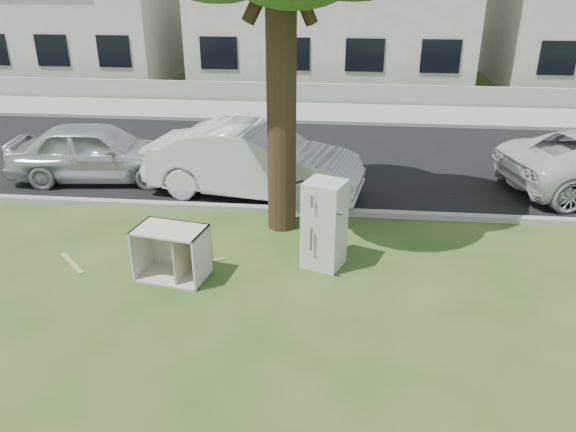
# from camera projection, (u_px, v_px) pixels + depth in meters

# --- Properties ---
(ground) EXTENTS (120.00, 120.00, 0.00)m
(ground) POSITION_uv_depth(u_px,v_px,m) (294.00, 273.00, 9.30)
(ground) COLOR #2C481A
(road) EXTENTS (120.00, 7.00, 0.01)m
(road) POSITION_uv_depth(u_px,v_px,m) (315.00, 159.00, 14.74)
(road) COLOR black
(road) RESTS_ON ground
(kerb_near) EXTENTS (120.00, 0.18, 0.12)m
(kerb_near) POSITION_uv_depth(u_px,v_px,m) (305.00, 213.00, 11.52)
(kerb_near) COLOR gray
(kerb_near) RESTS_ON ground
(kerb_far) EXTENTS (120.00, 0.18, 0.12)m
(kerb_far) POSITION_uv_depth(u_px,v_px,m) (321.00, 124.00, 17.96)
(kerb_far) COLOR gray
(kerb_far) RESTS_ON ground
(sidewalk) EXTENTS (120.00, 2.80, 0.01)m
(sidewalk) POSITION_uv_depth(u_px,v_px,m) (324.00, 113.00, 19.27)
(sidewalk) COLOR gray
(sidewalk) RESTS_ON ground
(low_wall) EXTENTS (120.00, 0.15, 0.70)m
(low_wall) POSITION_uv_depth(u_px,v_px,m) (326.00, 93.00, 20.58)
(low_wall) COLOR gray
(low_wall) RESTS_ON ground
(fridge) EXTENTS (0.78, 0.76, 1.50)m
(fridge) POSITION_uv_depth(u_px,v_px,m) (324.00, 224.00, 9.26)
(fridge) COLOR silver
(fridge) RESTS_ON ground
(cabinet) EXTENTS (1.21, 0.88, 0.86)m
(cabinet) POSITION_uv_depth(u_px,v_px,m) (172.00, 253.00, 9.03)
(cabinet) COLOR beige
(cabinet) RESTS_ON ground
(plank_a) EXTENTS (0.91, 0.51, 0.02)m
(plank_a) POSITION_uv_depth(u_px,v_px,m) (196.00, 263.00, 9.58)
(plank_a) COLOR #A57E50
(plank_a) RESTS_ON ground
(plank_b) EXTENTS (0.69, 0.70, 0.02)m
(plank_b) POSITION_uv_depth(u_px,v_px,m) (72.00, 263.00, 9.58)
(plank_b) COLOR #9D8452
(plank_b) RESTS_ON ground
(plank_c) EXTENTS (0.13, 0.77, 0.02)m
(plank_c) POSITION_uv_depth(u_px,v_px,m) (204.00, 259.00, 9.73)
(plank_c) COLOR tan
(plank_c) RESTS_ON ground
(car_center) EXTENTS (4.87, 2.35, 1.54)m
(car_center) POSITION_uv_depth(u_px,v_px,m) (254.00, 161.00, 12.18)
(car_center) COLOR silver
(car_center) RESTS_ON ground
(car_left) EXTENTS (4.16, 2.03, 1.37)m
(car_left) POSITION_uv_depth(u_px,v_px,m) (98.00, 151.00, 13.08)
(car_left) COLOR #A7ABAF
(car_left) RESTS_ON ground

